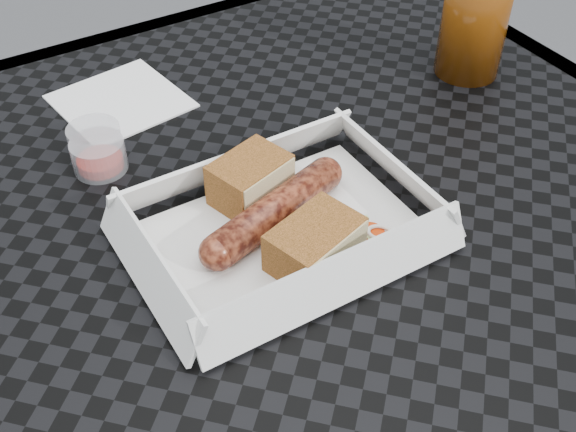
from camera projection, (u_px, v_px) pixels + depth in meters
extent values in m
cube|color=black|center=(301.00, 221.00, 0.63)|extent=(0.80, 0.80, 0.01)
cube|color=black|center=(133.00, 41.00, 0.88)|extent=(0.80, 0.03, 0.03)
cylinder|color=black|center=(363.00, 189.00, 1.24)|extent=(0.03, 0.03, 0.73)
cube|color=white|center=(282.00, 234.00, 0.61)|extent=(0.22, 0.15, 0.00)
cylinder|color=brown|center=(274.00, 211.00, 0.60)|extent=(0.14, 0.07, 0.03)
sphere|color=brown|center=(325.00, 174.00, 0.64)|extent=(0.03, 0.03, 0.03)
sphere|color=brown|center=(217.00, 253.00, 0.57)|extent=(0.03, 0.03, 0.03)
cube|color=brown|center=(250.00, 180.00, 0.63)|extent=(0.08, 0.06, 0.04)
cube|color=brown|center=(315.00, 244.00, 0.57)|extent=(0.08, 0.07, 0.04)
cylinder|color=red|center=(358.00, 232.00, 0.60)|extent=(0.02, 0.02, 0.00)
torus|color=white|center=(370.00, 233.00, 0.60)|extent=(0.02, 0.02, 0.00)
cube|color=#B2D17F|center=(367.00, 226.00, 0.61)|extent=(0.02, 0.02, 0.00)
cube|color=white|center=(120.00, 101.00, 0.76)|extent=(0.14, 0.14, 0.00)
cylinder|color=maroon|center=(99.00, 155.00, 0.67)|extent=(0.05, 0.05, 0.03)
cylinder|color=silver|center=(95.00, 141.00, 0.68)|extent=(0.05, 0.05, 0.03)
cylinder|color=#602C08|center=(476.00, 11.00, 0.75)|extent=(0.07, 0.07, 0.14)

